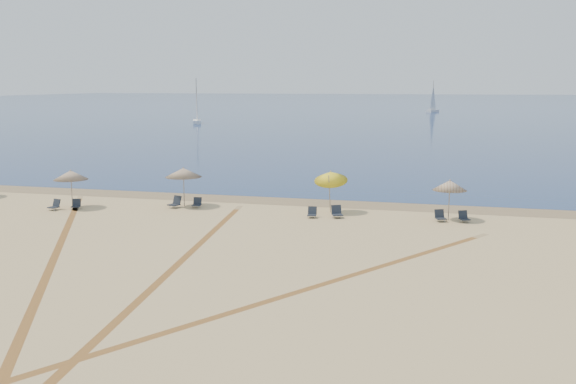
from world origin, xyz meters
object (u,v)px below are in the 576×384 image
umbrella_3 (331,176)px  umbrella_4 (450,185)px  umbrella_1 (71,175)px  chair_3 (76,205)px  chair_9 (464,217)px  chair_2 (55,205)px  chair_7 (337,212)px  chair_5 (197,203)px  sailboat_0 (433,103)px  chair_8 (440,216)px  chair_4 (175,202)px  sailboat_1 (197,110)px  umbrella_2 (183,173)px  chair_6 (312,213)px

umbrella_3 → umbrella_4: umbrella_3 is taller
umbrella_1 → chair_3: size_ratio=3.34×
umbrella_3 → chair_9: (7.47, -0.73, -1.87)m
chair_2 → chair_7: 16.73m
chair_5 → sailboat_0: sailboat_0 is taller
chair_8 → chair_3: bearing=162.3°
umbrella_4 → chair_4: bearing=-178.6°
umbrella_1 → chair_8: umbrella_1 is taller
umbrella_4 → chair_2: umbrella_4 is taller
chair_7 → sailboat_1: 85.87m
umbrella_2 → chair_8: 15.35m
umbrella_3 → umbrella_4: size_ratio=1.19×
chair_9 → sailboat_1: sailboat_1 is taller
chair_5 → sailboat_0: size_ratio=0.08×
chair_5 → chair_7: (8.70, -0.84, 0.03)m
chair_9 → sailboat_1: (-45.96, 75.88, 2.26)m
chair_7 → umbrella_2: bearing=151.2°
umbrella_3 → sailboat_0: size_ratio=0.33×
chair_2 → chair_5: bearing=32.5°
chair_3 → chair_5: bearing=-1.6°
umbrella_3 → chair_2: 16.45m
umbrella_4 → chair_7: (-6.07, -0.88, -1.63)m
chair_3 → sailboat_1: (-23.51, 77.72, 2.27)m
umbrella_2 → sailboat_1: size_ratio=0.29×
umbrella_2 → chair_3: bearing=-158.7°
chair_4 → chair_8: chair_4 is taller
umbrella_2 → chair_4: bearing=-121.9°
chair_4 → sailboat_0: 133.59m
chair_3 → chair_7: 15.62m
umbrella_1 → chair_2: umbrella_1 is taller
umbrella_1 → chair_2: (-0.64, -0.83, -1.71)m
chair_7 → chair_9: (6.88, 0.56, -0.03)m
chair_7 → sailboat_0: size_ratio=0.10×
chair_3 → chair_4: (5.62, 1.77, 0.05)m
umbrella_3 → chair_4: umbrella_3 is taller
umbrella_1 → chair_7: (15.99, 1.02, -1.69)m
chair_2 → sailboat_0: sailboat_0 is taller
umbrella_4 → chair_5: 14.86m
umbrella_2 → chair_7: size_ratio=2.93×
umbrella_1 → chair_3: umbrella_1 is taller
chair_2 → chair_9: bearing=19.7°
chair_4 → sailboat_0: (13.07, 132.93, 2.13)m
chair_4 → chair_6: 8.64m
umbrella_2 → chair_4: umbrella_2 is taller
sailboat_0 → umbrella_3: bearing=-70.2°
chair_8 → chair_2: bearing=163.5°
sailboat_0 → umbrella_1: bearing=-76.7°
umbrella_1 → umbrella_4: size_ratio=1.03×
umbrella_4 → sailboat_1: 88.02m
umbrella_3 → chair_7: umbrella_3 is taller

